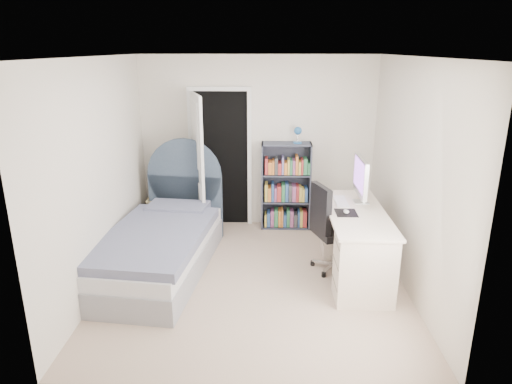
{
  "coord_description": "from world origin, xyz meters",
  "views": [
    {
      "loc": [
        0.13,
        -4.79,
        2.59
      ],
      "look_at": [
        0.01,
        0.23,
        0.99
      ],
      "focal_mm": 32.0,
      "sensor_mm": 36.0,
      "label": 1
    }
  ],
  "objects_px": {
    "bookcase": "(286,190)",
    "office_chair": "(330,224)",
    "bed": "(162,243)",
    "desk": "(355,240)",
    "floor_lamp": "(183,193)",
    "nightstand": "(162,204)"
  },
  "relations": [
    {
      "from": "nightstand",
      "to": "bookcase",
      "type": "xyz_separation_m",
      "value": [
        1.82,
        0.14,
        0.2
      ]
    },
    {
      "from": "nightstand",
      "to": "floor_lamp",
      "type": "distance_m",
      "value": 0.36
    },
    {
      "from": "office_chair",
      "to": "nightstand",
      "type": "bearing_deg",
      "value": 151.27
    },
    {
      "from": "bookcase",
      "to": "office_chair",
      "type": "xyz_separation_m",
      "value": [
        0.46,
        -1.39,
        0.01
      ]
    },
    {
      "from": "bed",
      "to": "floor_lamp",
      "type": "height_order",
      "value": "bed"
    },
    {
      "from": "bed",
      "to": "desk",
      "type": "distance_m",
      "value": 2.31
    },
    {
      "from": "bed",
      "to": "nightstand",
      "type": "height_order",
      "value": "bed"
    },
    {
      "from": "floor_lamp",
      "to": "office_chair",
      "type": "height_order",
      "value": "floor_lamp"
    },
    {
      "from": "bed",
      "to": "floor_lamp",
      "type": "distance_m",
      "value": 1.45
    },
    {
      "from": "bookcase",
      "to": "office_chair",
      "type": "height_order",
      "value": "bookcase"
    },
    {
      "from": "nightstand",
      "to": "bookcase",
      "type": "distance_m",
      "value": 1.84
    },
    {
      "from": "desk",
      "to": "office_chair",
      "type": "height_order",
      "value": "desk"
    },
    {
      "from": "bed",
      "to": "desk",
      "type": "height_order",
      "value": "bed"
    },
    {
      "from": "bed",
      "to": "nightstand",
      "type": "relative_size",
      "value": 4.07
    },
    {
      "from": "nightstand",
      "to": "desk",
      "type": "relative_size",
      "value": 0.36
    },
    {
      "from": "bookcase",
      "to": "desk",
      "type": "distance_m",
      "value": 1.68
    },
    {
      "from": "bed",
      "to": "desk",
      "type": "bearing_deg",
      "value": -2.7
    },
    {
      "from": "bed",
      "to": "floor_lamp",
      "type": "bearing_deg",
      "value": 89.3
    },
    {
      "from": "desk",
      "to": "office_chair",
      "type": "xyz_separation_m",
      "value": [
        -0.29,
        0.1,
        0.16
      ]
    },
    {
      "from": "desk",
      "to": "bookcase",
      "type": "bearing_deg",
      "value": 116.54
    },
    {
      "from": "floor_lamp",
      "to": "bookcase",
      "type": "height_order",
      "value": "bookcase"
    },
    {
      "from": "bed",
      "to": "bookcase",
      "type": "distance_m",
      "value": 2.1
    }
  ]
}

